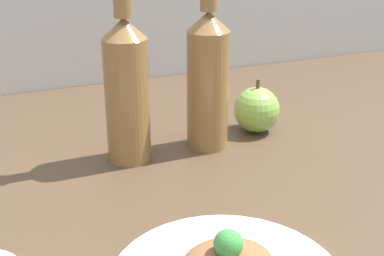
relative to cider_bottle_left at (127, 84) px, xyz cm
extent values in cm
cube|color=brown|center=(3.82, -15.89, -13.15)|extent=(180.00, 110.00, 4.00)
sphere|color=green|center=(0.51, -30.92, -6.01)|extent=(2.73, 2.73, 2.73)
cylinder|color=olive|center=(0.00, 0.00, -2.42)|extent=(6.14, 6.14, 17.47)
cone|color=olive|center=(0.00, 0.00, 7.70)|extent=(6.14, 6.14, 2.76)
cylinder|color=olive|center=(12.10, 0.00, -2.42)|extent=(6.14, 6.14, 17.47)
cone|color=olive|center=(12.10, 0.00, 7.70)|extent=(6.14, 6.14, 2.76)
sphere|color=#84B74C|center=(21.59, 2.12, -7.51)|extent=(7.28, 7.28, 7.28)
cylinder|color=brown|center=(21.59, 2.12, -3.30)|extent=(0.58, 0.58, 1.64)
camera|label=1|loc=(-18.00, -67.40, 22.42)|focal=50.00mm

